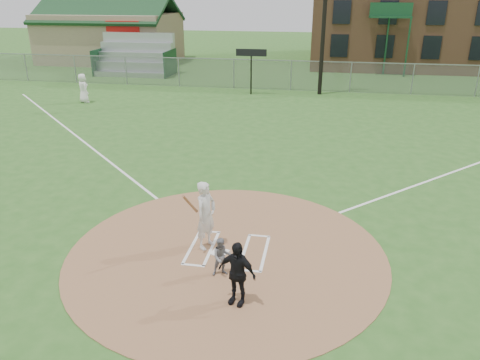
% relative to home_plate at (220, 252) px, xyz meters
% --- Properties ---
extents(ground, '(140.00, 140.00, 0.00)m').
position_rel_home_plate_xyz_m(ground, '(0.19, 0.03, -0.03)').
color(ground, '#2B5A1F').
rests_on(ground, ground).
extents(dirt_circle, '(8.40, 8.40, 0.02)m').
position_rel_home_plate_xyz_m(dirt_circle, '(0.19, 0.03, -0.02)').
color(dirt_circle, '#9C6D49').
rests_on(dirt_circle, ground).
extents(home_plate, '(0.51, 0.51, 0.03)m').
position_rel_home_plate_xyz_m(home_plate, '(0.00, 0.00, 0.00)').
color(home_plate, white).
rests_on(home_plate, dirt_circle).
extents(foul_line_third, '(17.04, 17.04, 0.01)m').
position_rel_home_plate_xyz_m(foul_line_third, '(-8.81, 9.03, -0.03)').
color(foul_line_third, white).
rests_on(foul_line_third, ground).
extents(catcher, '(0.59, 0.53, 0.99)m').
position_rel_home_plate_xyz_m(catcher, '(0.28, -0.98, 0.48)').
color(catcher, slate).
rests_on(catcher, dirt_circle).
extents(umpire, '(0.96, 0.61, 1.52)m').
position_rel_home_plate_xyz_m(umpire, '(0.83, -2.00, 0.75)').
color(umpire, black).
rests_on(umpire, dirt_circle).
extents(ondeck_player, '(1.01, 0.98, 1.75)m').
position_rel_home_plate_xyz_m(ondeck_player, '(-12.07, 15.99, 0.84)').
color(ondeck_player, white).
rests_on(ondeck_player, ground).
extents(batters_boxes, '(2.08, 1.88, 0.01)m').
position_rel_home_plate_xyz_m(batters_boxes, '(0.19, 0.18, -0.01)').
color(batters_boxes, white).
rests_on(batters_boxes, dirt_circle).
extents(batter_at_plate, '(0.78, 1.10, 1.88)m').
position_rel_home_plate_xyz_m(batter_at_plate, '(-0.42, 0.27, 0.93)').
color(batter_at_plate, silver).
rests_on(batter_at_plate, dirt_circle).
extents(outfield_fence, '(56.08, 0.08, 2.03)m').
position_rel_home_plate_xyz_m(outfield_fence, '(0.19, 22.03, 0.98)').
color(outfield_fence, slate).
rests_on(outfield_fence, ground).
extents(bleachers, '(6.08, 3.20, 3.20)m').
position_rel_home_plate_xyz_m(bleachers, '(-12.81, 26.23, 1.56)').
color(bleachers, '#B7BABF').
rests_on(bleachers, ground).
extents(clubhouse, '(12.20, 8.71, 6.23)m').
position_rel_home_plate_xyz_m(clubhouse, '(-17.81, 33.03, 2.36)').
color(clubhouse, tan).
rests_on(clubhouse, ground).
extents(scoreboard_sign, '(2.00, 0.10, 2.93)m').
position_rel_home_plate_xyz_m(scoreboard_sign, '(-2.31, 20.23, 2.35)').
color(scoreboard_sign, black).
rests_on(scoreboard_sign, ground).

